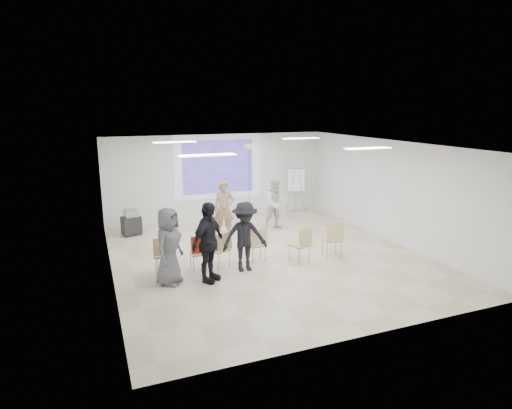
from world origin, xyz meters
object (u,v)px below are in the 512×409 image
object	(u,v)px
player_left	(224,206)
audience_mid	(245,232)
laptop	(219,248)
av_cart	(131,223)
chair_left_mid	(199,251)
audience_left	(208,237)
flipchart_easel	(296,180)
player_right	(276,201)
chair_far_left	(163,253)
pedestal_table	(246,218)
chair_left_inner	(221,247)
chair_right_far	(333,237)
audience_outer	(168,241)
chair_center	(258,242)
chair_right_inner	(302,243)

from	to	relation	value
player_left	audience_mid	size ratio (longest dim) A/B	1.02
laptop	av_cart	bearing A→B (deg)	-85.93
laptop	audience_mid	world-z (taller)	audience_mid
chair_left_mid	audience_left	bearing A→B (deg)	-87.08
audience_left	flipchart_easel	distance (m)	7.00
audience_mid	flipchart_easel	xyz separation A→B (m)	(3.79, 4.76, 0.30)
player_right	chair_far_left	size ratio (longest dim) A/B	2.01
pedestal_table	flipchart_easel	world-z (taller)	flipchart_easel
chair_left_inner	audience_mid	distance (m)	0.74
chair_right_far	av_cart	distance (m)	6.33
chair_right_far	audience_outer	world-z (taller)	audience_outer
player_left	chair_center	size ratio (longest dim) A/B	2.18
player_left	chair_right_far	bearing A→B (deg)	-36.28
chair_left_mid	audience_outer	world-z (taller)	audience_outer
pedestal_table	chair_right_far	world-z (taller)	chair_right_far
chair_left_mid	audience_mid	size ratio (longest dim) A/B	0.43
chair_right_far	laptop	size ratio (longest dim) A/B	2.91
chair_right_inner	flipchart_easel	bearing A→B (deg)	45.59
chair_far_left	audience_mid	bearing A→B (deg)	1.37
chair_right_inner	audience_left	distance (m)	2.60
player_left	av_cart	size ratio (longest dim) A/B	2.41
player_left	chair_center	bearing A→B (deg)	-69.08
pedestal_table	chair_right_inner	bearing A→B (deg)	-85.81
audience_mid	laptop	bearing A→B (deg)	143.55
chair_right_far	audience_left	xyz separation A→B (m)	(-3.47, -0.28, 0.49)
audience_mid	player_left	bearing A→B (deg)	86.00
audience_left	av_cart	world-z (taller)	audience_left
audience_outer	laptop	bearing A→B (deg)	-28.19
audience_outer	av_cart	size ratio (longest dim) A/B	2.41
audience_left	audience_mid	size ratio (longest dim) A/B	1.10
audience_outer	chair_right_far	bearing A→B (deg)	-50.14
chair_far_left	audience_outer	size ratio (longest dim) A/B	0.47
chair_left_mid	flipchart_easel	bearing A→B (deg)	41.33
chair_right_far	audience_outer	bearing A→B (deg)	-168.04
flipchart_easel	chair_right_inner	bearing A→B (deg)	-94.15
pedestal_table	player_left	bearing A→B (deg)	-148.36
chair_far_left	audience_left	distance (m)	1.29
player_right	chair_far_left	xyz separation A→B (m)	(-4.14, -2.64, -0.39)
audience_mid	audience_outer	size ratio (longest dim) A/B	0.98
chair_right_far	audience_left	size ratio (longest dim) A/B	0.46
chair_right_inner	audience_mid	distance (m)	1.58
chair_far_left	av_cart	distance (m)	3.70
chair_far_left	av_cart	size ratio (longest dim) A/B	1.14
chair_far_left	chair_left_inner	xyz separation A→B (m)	(1.41, -0.09, -0.01)
chair_right_far	av_cart	bearing A→B (deg)	149.89
chair_right_inner	laptop	world-z (taller)	chair_right_inner
chair_right_inner	av_cart	bearing A→B (deg)	113.03
player_right	audience_left	size ratio (longest dim) A/B	0.89
chair_center	flipchart_easel	world-z (taller)	flipchart_easel
audience_outer	chair_right_inner	bearing A→B (deg)	-50.29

